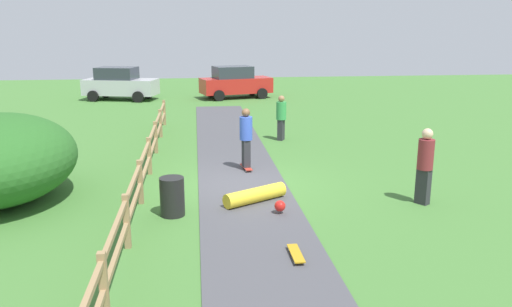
# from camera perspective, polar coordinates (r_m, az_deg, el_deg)

# --- Properties ---
(ground_plane) EXTENTS (60.00, 60.00, 0.00)m
(ground_plane) POSITION_cam_1_polar(r_m,az_deg,el_deg) (13.95, -1.58, -3.45)
(ground_plane) COLOR #427533
(asphalt_path) EXTENTS (2.40, 28.00, 0.02)m
(asphalt_path) POSITION_cam_1_polar(r_m,az_deg,el_deg) (13.95, -1.58, -3.41)
(asphalt_path) COLOR #47474C
(asphalt_path) RESTS_ON ground_plane
(wooden_fence) EXTENTS (0.12, 18.12, 1.10)m
(wooden_fence) POSITION_cam_1_polar(r_m,az_deg,el_deg) (13.78, -12.42, -1.11)
(wooden_fence) COLOR #997A51
(wooden_fence) RESTS_ON ground_plane
(trash_bin) EXTENTS (0.56, 0.56, 0.90)m
(trash_bin) POSITION_cam_1_polar(r_m,az_deg,el_deg) (11.70, -9.44, -4.82)
(trash_bin) COLOR black
(trash_bin) RESTS_ON ground_plane
(skater_riding) EXTENTS (0.43, 0.82, 1.86)m
(skater_riding) POSITION_cam_1_polar(r_m,az_deg,el_deg) (15.05, -1.13, 2.03)
(skater_riding) COLOR #B23326
(skater_riding) RESTS_ON asphalt_path
(skater_fallen) EXTENTS (1.64, 1.54, 0.36)m
(skater_fallen) POSITION_cam_1_polar(r_m,az_deg,el_deg) (12.37, 0.11, -4.80)
(skater_fallen) COLOR yellow
(skater_fallen) RESTS_ON asphalt_path
(skateboard_loose) EXTENTS (0.21, 0.80, 0.08)m
(skateboard_loose) POSITION_cam_1_polar(r_m,az_deg,el_deg) (9.66, 4.53, -11.18)
(skateboard_loose) COLOR #BF8C19
(skateboard_loose) RESTS_ON asphalt_path
(bystander_maroon) EXTENTS (0.53, 0.53, 1.88)m
(bystander_maroon) POSITION_cam_1_polar(r_m,az_deg,el_deg) (12.79, 18.54, -0.96)
(bystander_maroon) COLOR #2D2D33
(bystander_maroon) RESTS_ON ground_plane
(bystander_green) EXTENTS (0.51, 0.51, 1.71)m
(bystander_green) POSITION_cam_1_polar(r_m,az_deg,el_deg) (19.17, 2.86, 4.28)
(bystander_green) COLOR #2D2D33
(bystander_green) RESTS_ON ground_plane
(parked_car_silver) EXTENTS (4.49, 2.75, 1.92)m
(parked_car_silver) POSITION_cam_1_polar(r_m,az_deg,el_deg) (31.06, -15.12, 7.62)
(parked_car_silver) COLOR #B7B7BC
(parked_car_silver) RESTS_ON ground_plane
(parked_car_red) EXTENTS (4.49, 2.75, 1.92)m
(parked_car_red) POSITION_cam_1_polar(r_m,az_deg,el_deg) (30.80, -2.37, 8.04)
(parked_car_red) COLOR red
(parked_car_red) RESTS_ON ground_plane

